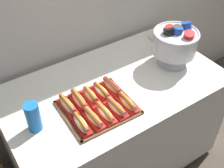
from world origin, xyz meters
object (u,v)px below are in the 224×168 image
object	(u,v)px
serving_tray	(98,108)
hot_dog_9	(112,86)
hot_dog_8	(101,91)
hot_dog_3	(116,108)
buffet_table	(114,124)
hot_dog_0	(81,124)
hot_dog_1	(93,118)
punch_bowl	(175,42)
hot_dog_4	(127,103)
hot_dog_5	(68,105)
donut	(157,36)
hot_dog_6	(79,100)
hot_dog_7	(91,96)
hot_dog_2	(105,113)
cup_stack	(33,117)

from	to	relation	value
serving_tray	hot_dog_9	size ratio (longest dim) A/B	2.38
hot_dog_8	hot_dog_3	bearing A→B (deg)	-91.51
buffet_table	hot_dog_0	xyz separation A→B (m)	(-0.35, -0.20, 0.41)
hot_dog_1	punch_bowl	xyz separation A→B (m)	(0.74, 0.17, 0.14)
hot_dog_4	hot_dog_9	distance (m)	0.17
hot_dog_1	punch_bowl	size ratio (longest dim) A/B	0.56
hot_dog_5	donut	distance (m)	0.98
serving_tray	punch_bowl	world-z (taller)	punch_bowl
hot_dog_6	donut	size ratio (longest dim) A/B	1.44
hot_dog_8	hot_dog_7	bearing A→B (deg)	178.49
hot_dog_5	hot_dog_9	bearing A→B (deg)	-1.51
hot_dog_8	donut	xyz separation A→B (m)	(0.70, 0.31, -0.02)
hot_dog_9	punch_bowl	distance (m)	0.52
buffet_table	hot_dog_7	bearing A→B (deg)	-168.54
hot_dog_8	punch_bowl	world-z (taller)	punch_bowl
hot_dog_2	hot_dog_7	size ratio (longest dim) A/B	1.09
hot_dog_2	hot_dog_9	size ratio (longest dim) A/B	0.98
hot_dog_0	cup_stack	distance (m)	0.25
hot_dog_4	cup_stack	bearing A→B (deg)	163.81
hot_dog_7	hot_dog_1	bearing A→B (deg)	-115.95
hot_dog_3	hot_dog_6	bearing A→B (deg)	130.76
hot_dog_2	hot_dog_3	distance (m)	0.08
buffet_table	hot_dog_1	xyz separation A→B (m)	(-0.27, -0.20, 0.41)
hot_dog_1	hot_dog_5	xyz separation A→B (m)	(-0.07, 0.17, -0.00)
hot_dog_2	hot_dog_8	distance (m)	0.18
hot_dog_6	hot_dog_7	xyz separation A→B (m)	(0.07, -0.00, -0.00)
buffet_table	hot_dog_2	size ratio (longest dim) A/B	8.32
hot_dog_2	cup_stack	distance (m)	0.39
hot_dog_3	cup_stack	distance (m)	0.46
hot_dog_0	cup_stack	world-z (taller)	cup_stack
hot_dog_1	hot_dog_4	xyz separation A→B (m)	(0.22, -0.01, -0.00)
hot_dog_2	punch_bowl	xyz separation A→B (m)	(0.66, 0.17, 0.14)
hot_dog_3	hot_dog_6	world-z (taller)	hot_dog_6
punch_bowl	hot_dog_5	bearing A→B (deg)	-179.96
hot_dog_1	hot_dog_8	distance (m)	0.22
donut	hot_dog_8	bearing A→B (deg)	-156.01
punch_bowl	hot_dog_4	bearing A→B (deg)	-161.25
hot_dog_6	hot_dog_8	size ratio (longest dim) A/B	1.18
serving_tray	punch_bowl	bearing A→B (deg)	7.52
hot_dog_7	hot_dog_9	world-z (taller)	hot_dog_9
hot_dog_7	hot_dog_5	bearing A→B (deg)	178.49
hot_dog_0	hot_dog_8	size ratio (longest dim) A/B	1.09
buffet_table	donut	bearing A→B (deg)	24.92
hot_dog_9	hot_dog_5	bearing A→B (deg)	178.49
cup_stack	serving_tray	bearing A→B (deg)	-9.54
serving_tray	hot_dog_2	xyz separation A→B (m)	(-0.00, -0.08, 0.03)
buffet_table	hot_dog_5	bearing A→B (deg)	-174.15
hot_dog_3	hot_dog_6	xyz separation A→B (m)	(-0.15, 0.17, 0.00)
hot_dog_4	hot_dog_6	world-z (taller)	hot_dog_6
cup_stack	donut	world-z (taller)	cup_stack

